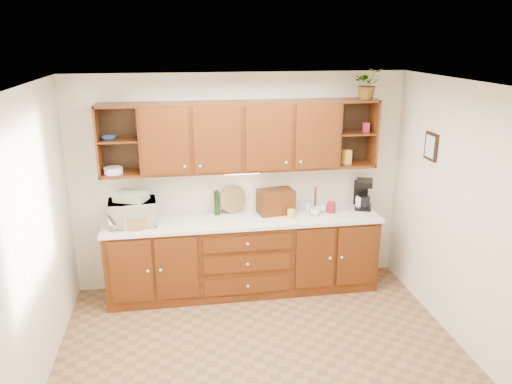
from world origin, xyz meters
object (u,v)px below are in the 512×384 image
object	(u,v)px
microwave	(133,213)
coffee_maker	(363,194)
bread_box	(276,202)
potted_plant	(368,84)

from	to	relation	value
microwave	coffee_maker	world-z (taller)	coffee_maker
microwave	bread_box	size ratio (longest dim) A/B	1.25
microwave	potted_plant	size ratio (longest dim) A/B	1.48
bread_box	coffee_maker	xyz separation A→B (m)	(1.11, 0.02, 0.03)
microwave	potted_plant	xyz separation A→B (m)	(2.73, 0.09, 1.38)
potted_plant	microwave	bearing A→B (deg)	-178.12
microwave	potted_plant	world-z (taller)	potted_plant
coffee_maker	potted_plant	distance (m)	1.35
microwave	bread_box	xyz separation A→B (m)	(1.67, 0.13, 0.00)
microwave	potted_plant	distance (m)	3.06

